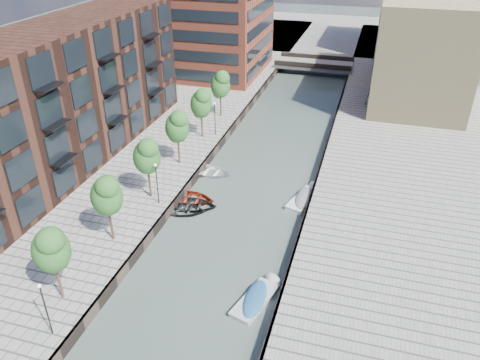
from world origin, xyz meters
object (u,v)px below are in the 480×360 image
at_px(tree_4, 177,126).
at_px(motorboat_3, 258,297).
at_px(bridge, 314,64).
at_px(sloop_1, 181,212).
at_px(tree_5, 201,102).
at_px(sloop_2, 190,201).
at_px(motorboat_4, 306,198).
at_px(sloop_4, 191,208).
at_px(car, 373,97).
at_px(tree_6, 220,84).
at_px(tree_2, 106,194).
at_px(tree_3, 147,155).
at_px(sloop_3, 209,174).
at_px(tree_1, 51,248).

relative_size(tree_4, motorboat_3, 1.18).
bearing_deg(bridge, sloop_1, -96.37).
relative_size(bridge, sloop_1, 2.77).
distance_m(tree_5, sloop_2, 13.84).
xyz_separation_m(bridge, motorboat_4, (5.54, -41.94, -1.18)).
height_order(bridge, sloop_4, bridge).
height_order(bridge, car, car).
bearing_deg(motorboat_3, sloop_4, 132.73).
bearing_deg(tree_6, tree_2, -90.00).
bearing_deg(tree_4, tree_2, -90.00).
height_order(bridge, sloop_1, bridge).
bearing_deg(sloop_1, tree_3, 74.94).
bearing_deg(motorboat_4, tree_4, 172.15).
xyz_separation_m(tree_4, tree_6, (0.00, 14.00, 0.00)).
bearing_deg(bridge, sloop_4, -95.79).
height_order(tree_2, tree_5, same).
distance_m(tree_2, sloop_4, 9.97).
relative_size(tree_5, car, 1.38).
distance_m(tree_2, tree_3, 7.00).
bearing_deg(motorboat_3, sloop_3, 120.51).
xyz_separation_m(tree_5, tree_6, (0.00, 7.00, 0.00)).
distance_m(tree_3, motorboat_4, 15.77).
bearing_deg(sloop_4, sloop_2, 18.60).
bearing_deg(car, motorboat_4, -94.65).
distance_m(tree_3, sloop_3, 9.48).
distance_m(tree_1, tree_4, 21.00).
bearing_deg(sloop_4, tree_1, 157.70).
relative_size(tree_1, tree_3, 1.00).
xyz_separation_m(tree_1, motorboat_3, (12.94, 4.63, -5.11)).
bearing_deg(tree_5, tree_3, -90.00).
height_order(tree_1, tree_3, same).
bearing_deg(tree_5, car, 43.23).
xyz_separation_m(sloop_2, sloop_4, (0.55, -1.10, 0.00)).
bearing_deg(sloop_3, tree_4, 96.38).
distance_m(tree_2, motorboat_3, 14.12).
height_order(tree_3, sloop_3, tree_3).
bearing_deg(motorboat_4, sloop_3, 168.95).
xyz_separation_m(tree_2, sloop_4, (3.79, 7.54, -5.31)).
bearing_deg(motorboat_4, sloop_1, -153.16).
relative_size(tree_2, sloop_2, 1.19).
bearing_deg(tree_2, motorboat_4, 40.67).
distance_m(tree_4, sloop_1, 9.67).
relative_size(tree_1, car, 1.38).
height_order(tree_3, motorboat_4, tree_3).
bearing_deg(tree_3, bridge, 79.75).
bearing_deg(car, bridge, 130.49).
relative_size(tree_2, motorboat_3, 1.18).
bearing_deg(motorboat_4, motorboat_3, -94.36).
bearing_deg(car, tree_5, -130.96).
bearing_deg(tree_3, tree_4, 90.00).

